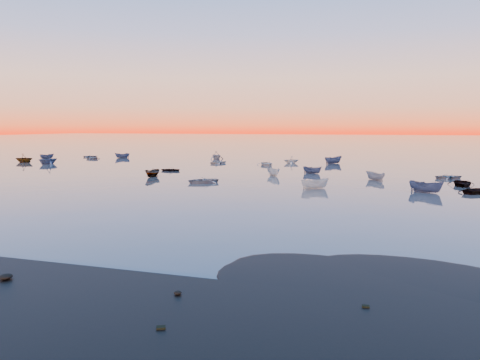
% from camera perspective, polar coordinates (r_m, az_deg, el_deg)
% --- Properties ---
extents(ground, '(600.00, 600.00, 0.00)m').
position_cam_1_polar(ground, '(125.67, 10.18, 2.98)').
color(ground, '#625852').
rests_on(ground, ground).
extents(mud_lobes, '(140.00, 6.00, 0.07)m').
position_cam_1_polar(mud_lobes, '(29.48, -16.69, -8.89)').
color(mud_lobes, black).
rests_on(mud_lobes, ground).
extents(moored_fleet, '(124.00, 58.00, 1.20)m').
position_cam_1_polar(moored_fleet, '(79.44, 5.76, 0.99)').
color(moored_fleet, silver).
rests_on(moored_fleet, ground).
extents(boat_near_center, '(3.29, 3.95, 1.28)m').
position_cam_1_polar(boat_near_center, '(58.77, 9.11, -1.04)').
color(boat_near_center, silver).
rests_on(boat_near_center, ground).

